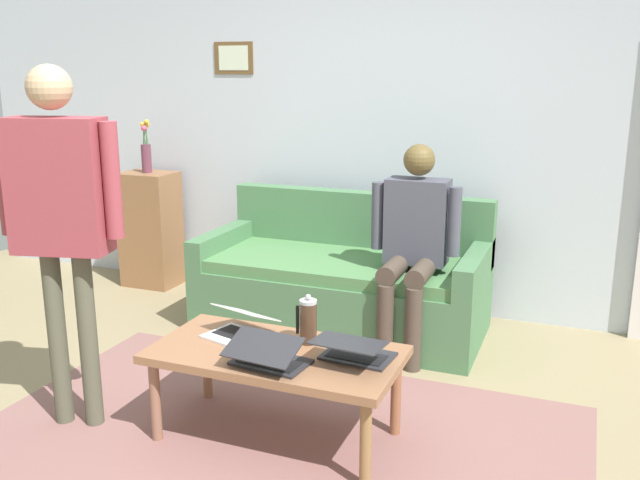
# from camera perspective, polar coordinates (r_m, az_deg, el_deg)

# --- Properties ---
(ground_plane) EXTENTS (7.68, 7.68, 0.00)m
(ground_plane) POSITION_cam_1_polar(r_m,az_deg,el_deg) (3.39, -6.15, -16.46)
(ground_plane) COLOR #90805E
(area_rug) EXTENTS (2.85, 1.93, 0.01)m
(area_rug) POSITION_cam_1_polar(r_m,az_deg,el_deg) (3.36, -4.32, -16.67)
(area_rug) COLOR #875B57
(area_rug) RESTS_ON ground_plane
(back_wall) EXTENTS (7.04, 0.11, 2.70)m
(back_wall) POSITION_cam_1_polar(r_m,az_deg,el_deg) (4.98, 5.42, 9.79)
(back_wall) COLOR silver
(back_wall) RESTS_ON ground_plane
(couch) EXTENTS (1.87, 0.88, 0.88)m
(couch) POSITION_cam_1_polar(r_m,az_deg,el_deg) (4.64, 1.96, -3.63)
(couch) COLOR #49764D
(couch) RESTS_ON ground_plane
(coffee_table) EXTENTS (1.16, 0.59, 0.44)m
(coffee_table) POSITION_cam_1_polar(r_m,az_deg,el_deg) (3.26, -3.67, -9.91)
(coffee_table) COLOR #936243
(coffee_table) RESTS_ON ground_plane
(laptop_left) EXTENTS (0.35, 0.35, 0.16)m
(laptop_left) POSITION_cam_1_polar(r_m,az_deg,el_deg) (3.40, -6.66, -7.25)
(laptop_left) COLOR silver
(laptop_left) RESTS_ON coffee_table
(laptop_center) EXTENTS (0.33, 0.34, 0.12)m
(laptop_center) POSITION_cam_1_polar(r_m,az_deg,el_deg) (3.11, 2.88, -9.22)
(laptop_center) COLOR #28282D
(laptop_center) RESTS_ON coffee_table
(laptop_right) EXTENTS (0.35, 0.29, 0.14)m
(laptop_right) POSITION_cam_1_polar(r_m,az_deg,el_deg) (3.07, -4.33, -9.64)
(laptop_right) COLOR #28282D
(laptop_right) RESTS_ON coffee_table
(french_press) EXTENTS (0.10, 0.08, 0.24)m
(french_press) POSITION_cam_1_polar(r_m,az_deg,el_deg) (3.28, -0.99, -6.75)
(french_press) COLOR #4C3323
(french_press) RESTS_ON coffee_table
(side_shelf) EXTENTS (0.42, 0.32, 0.92)m
(side_shelf) POSITION_cam_1_polar(r_m,az_deg,el_deg) (5.68, -13.86, 0.87)
(side_shelf) COLOR #8E5F3C
(side_shelf) RESTS_ON ground_plane
(flower_vase) EXTENTS (0.08, 0.09, 0.41)m
(flower_vase) POSITION_cam_1_polar(r_m,az_deg,el_deg) (5.58, -14.23, 7.16)
(flower_vase) COLOR brown
(flower_vase) RESTS_ON side_shelf
(person_standing) EXTENTS (0.60, 0.29, 1.74)m
(person_standing) POSITION_cam_1_polar(r_m,az_deg,el_deg) (3.39, -20.76, 2.86)
(person_standing) COLOR #535341
(person_standing) RESTS_ON ground_plane
(person_seated) EXTENTS (0.55, 0.51, 1.28)m
(person_seated) POSITION_cam_1_polar(r_m,az_deg,el_deg) (4.17, 7.75, 0.23)
(person_seated) COLOR #483C32
(person_seated) RESTS_ON ground_plane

